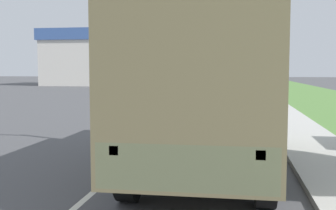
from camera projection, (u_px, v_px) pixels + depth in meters
ground_plane at (209, 93)px, 38.25m from camera, size 180.00×180.00×0.00m
lane_centre_stripe at (209, 93)px, 38.25m from camera, size 0.12×120.00×0.00m
sidewalk_right at (260, 93)px, 37.53m from camera, size 1.80×120.00×0.12m
grass_strip_right at (311, 94)px, 36.83m from camera, size 7.00×120.00×0.02m
military_truck at (206, 90)px, 8.75m from camera, size 2.44×7.60×3.02m
car_nearest_ahead at (228, 96)px, 23.04m from camera, size 1.74×4.44×1.52m
car_second_ahead at (186, 87)px, 35.85m from camera, size 1.71×4.18×1.38m
building_distant at (106, 58)px, 58.60m from camera, size 15.60×11.37×7.45m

